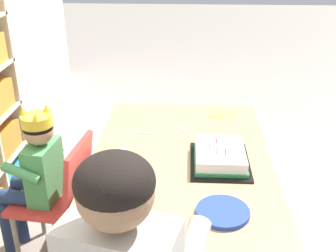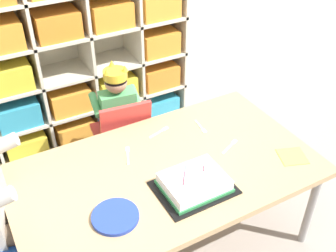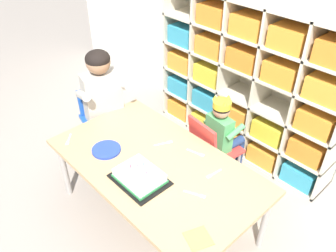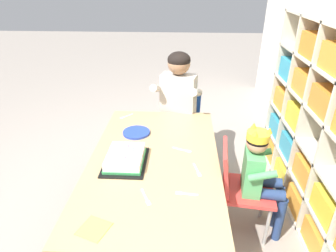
# 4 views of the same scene
# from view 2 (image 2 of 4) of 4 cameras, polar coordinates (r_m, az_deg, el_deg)

# --- Properties ---
(ground) EXTENTS (16.00, 16.00, 0.00)m
(ground) POSITION_cam_2_polar(r_m,az_deg,el_deg) (2.40, -0.27, -15.73)
(ground) COLOR gray
(storage_cubby_shelf) EXTENTS (1.77, 0.33, 1.37)m
(storage_cubby_shelf) POSITION_cam_2_polar(r_m,az_deg,el_deg) (2.83, -14.49, 8.83)
(storage_cubby_shelf) COLOR beige
(storage_cubby_shelf) RESTS_ON ground
(activity_table) EXTENTS (1.48, 0.84, 0.55)m
(activity_table) POSITION_cam_2_polar(r_m,az_deg,el_deg) (2.03, -0.31, -6.84)
(activity_table) COLOR tan
(activity_table) RESTS_ON ground
(classroom_chair_blue) EXTENTS (0.36, 0.39, 0.65)m
(classroom_chair_blue) POSITION_cam_2_polar(r_m,az_deg,el_deg) (2.51, -6.25, -1.15)
(classroom_chair_blue) COLOR red
(classroom_chair_blue) RESTS_ON ground
(child_with_crown) EXTENTS (0.31, 0.32, 0.82)m
(child_with_crown) POSITION_cam_2_polar(r_m,az_deg,el_deg) (2.53, -7.21, 2.61)
(child_with_crown) COLOR #4C9E5B
(child_with_crown) RESTS_ON ground
(birthday_cake_on_tray) EXTENTS (0.35, 0.27, 0.11)m
(birthday_cake_on_tray) POSITION_cam_2_polar(r_m,az_deg,el_deg) (1.89, 3.67, -8.01)
(birthday_cake_on_tray) COLOR black
(birthday_cake_on_tray) RESTS_ON activity_table
(paper_plate_stack) EXTENTS (0.20, 0.20, 0.02)m
(paper_plate_stack) POSITION_cam_2_polar(r_m,az_deg,el_deg) (1.79, -7.34, -12.39)
(paper_plate_stack) COLOR #233DA3
(paper_plate_stack) RESTS_ON activity_table
(paper_napkin_square) EXTENTS (0.17, 0.17, 0.00)m
(paper_napkin_square) POSITION_cam_2_polar(r_m,az_deg,el_deg) (2.16, 16.91, -4.05)
(paper_napkin_square) COLOR #F4DB4C
(paper_napkin_square) RESTS_ON activity_table
(fork_near_child_seat) EXTENTS (0.14, 0.05, 0.00)m
(fork_near_child_seat) POSITION_cam_2_polar(r_m,az_deg,el_deg) (2.23, -1.13, -0.79)
(fork_near_child_seat) COLOR white
(fork_near_child_seat) RESTS_ON activity_table
(fork_beside_plate_stack) EXTENTS (0.13, 0.07, 0.00)m
(fork_beside_plate_stack) POSITION_cam_2_polar(r_m,az_deg,el_deg) (2.16, 8.66, -2.72)
(fork_beside_plate_stack) COLOR white
(fork_beside_plate_stack) RESTS_ON activity_table
(fork_at_table_front_edge) EXTENTS (0.07, 0.13, 0.00)m
(fork_at_table_front_edge) POSITION_cam_2_polar(r_m,az_deg,el_deg) (2.09, -5.63, -3.94)
(fork_at_table_front_edge) COLOR white
(fork_at_table_front_edge) RESTS_ON activity_table
(fork_scattered_mid_table) EXTENTS (0.03, 0.12, 0.00)m
(fork_scattered_mid_table) POSITION_cam_2_polar(r_m,az_deg,el_deg) (2.27, 4.61, -0.17)
(fork_scattered_mid_table) COLOR white
(fork_scattered_mid_table) RESTS_ON activity_table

